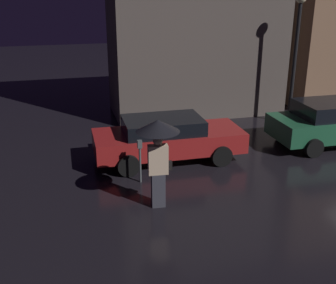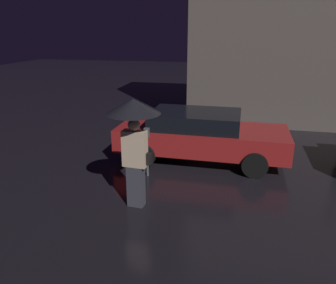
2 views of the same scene
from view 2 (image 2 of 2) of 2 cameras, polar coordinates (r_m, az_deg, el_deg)
building_facade_left at (r=13.50m, az=20.08°, el=19.09°), size 6.90×3.00×7.38m
parked_car_red at (r=8.91m, az=5.62°, el=1.32°), size 4.54×1.96×1.35m
pedestrian_with_umbrella at (r=6.22m, az=-5.94°, el=2.81°), size 1.03×1.03×2.21m
parking_meter at (r=7.84m, az=-3.68°, el=-0.82°), size 0.12×0.10×1.22m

